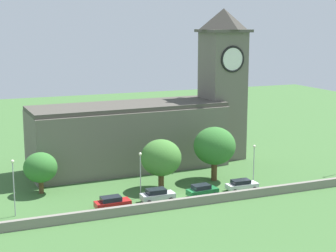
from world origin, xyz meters
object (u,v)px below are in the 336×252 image
Objects in this scene: church at (152,123)px; car_white at (242,185)px; tree_riverside_east at (161,158)px; streetlamp_west_mid at (140,167)px; car_green at (202,190)px; car_red at (112,203)px; streetlamp_central at (254,158)px; car_silver at (157,195)px; tree_by_tower at (40,168)px; tree_churchyard at (215,146)px; streetlamp_west_end at (13,179)px.

church reaches higher than car_white.
streetlamp_west_mid is at bearing -147.38° from tree_riverside_east.
streetlamp_west_mid is (-8.35, 2.84, 3.56)m from car_green.
car_red is 0.75× the size of streetlamp_central.
car_silver is 7.00m from tree_riverside_east.
tree_by_tower is (-16.98, 4.74, -0.94)m from tree_riverside_east.
car_white is 0.56× the size of tree_churchyard.
car_white is 15.70m from streetlamp_west_mid.
streetlamp_central is 0.75× the size of tree_churchyard.
car_green is at bearing -53.19° from tree_riverside_east.
streetlamp_central is 14.16m from tree_riverside_east.
car_green is (13.44, 0.15, 0.03)m from car_red.
tree_churchyard is (18.78, 6.84, 4.67)m from car_red.
church is 6.05× the size of streetlamp_central.
tree_riverside_east reaches higher than streetlamp_west_mid.
church is 8.19× the size of car_silver.
streetlamp_west_end is (-12.40, 2.07, 4.09)m from car_red.
car_red is 13.29m from tree_by_tower.
car_red is 23.23m from streetlamp_central.
tree_riverside_east reaches higher than car_red.
car_silver is 0.63× the size of streetlamp_west_end.
streetlamp_central is 31.78m from tree_by_tower.
car_white is at bearing -19.53° from tree_by_tower.
car_silver is 6.78m from car_green.
car_green is (6.77, -0.34, -0.04)m from car_silver.
car_red is at bearing -9.47° from streetlamp_west_end.
car_silver reaches higher than car_red.
car_white is 0.73× the size of streetlamp_west_mid.
streetlamp_west_mid is 5.01m from tree_riverside_east.
church is 5.19× the size of streetlamp_west_end.
tree_by_tower reaches higher than car_silver.
tree_riverside_east is at bearing -104.90° from church.
car_silver is 0.78× the size of tree_by_tower.
streetlamp_west_end is (-25.84, 1.92, 4.06)m from car_green.
car_red is at bearing -159.99° from tree_churchyard.
streetlamp_west_end is at bearing 179.53° from streetlamp_central.
streetlamp_west_mid reaches higher than tree_by_tower.
tree_by_tower is at bearing 145.29° from car_silver.
streetlamp_west_mid is (-15.08, 2.44, 3.63)m from car_white.
car_white is 4.62m from streetlamp_central.
tree_riverside_east is at bearing 126.81° from car_green.
tree_by_tower is at bearing 164.39° from tree_riverside_east.
streetlamp_west_end reaches higher than car_white.
tree_riverside_east is at bearing 164.01° from streetlamp_central.
car_silver is 0.72× the size of streetlamp_west_mid.
church is at bearing 71.63° from car_silver.
tree_riverside_east reaches higher than car_green.
car_white is 0.79× the size of tree_by_tower.
car_silver is at bearing -175.42° from streetlamp_central.
church is 20.30m from car_green.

